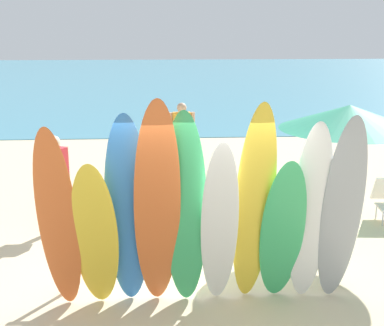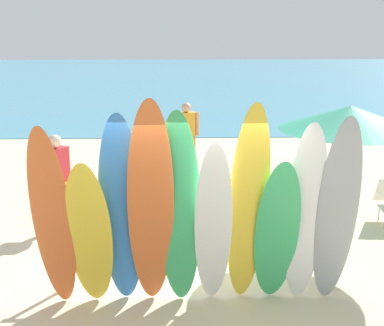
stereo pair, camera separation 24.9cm
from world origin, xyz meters
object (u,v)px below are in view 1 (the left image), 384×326
(surfboard_white_5, at_px, (219,226))
(beachgoer_midbeach, at_px, (56,176))
(surfboard_yellow_1, at_px, (95,237))
(surfboard_green_4, at_px, (185,212))
(surfboard_blue_2, at_px, (128,213))
(surfboard_grey_9, at_px, (342,212))
(surfboard_green_7, at_px, (282,232))
(surfboard_orange_3, at_px, (157,209))
(beachgoer_by_water, at_px, (182,132))
(surfboard_rack, at_px, (201,255))
(beach_umbrella, at_px, (349,117))
(surfboard_orange_0, at_px, (58,222))
(surfboard_white_8, at_px, (310,215))
(surfboard_yellow_6, at_px, (254,207))

(surfboard_white_5, distance_m, beachgoer_midbeach, 3.89)
(surfboard_yellow_1, height_order, surfboard_green_4, surfboard_green_4)
(surfboard_yellow_1, distance_m, surfboard_blue_2, 0.50)
(surfboard_grey_9, bearing_deg, surfboard_green_4, -179.98)
(surfboard_green_7, height_order, surfboard_grey_9, surfboard_grey_9)
(surfboard_white_5, relative_size, beachgoer_midbeach, 1.38)
(surfboard_grey_9, bearing_deg, surfboard_orange_3, -177.96)
(surfboard_grey_9, relative_size, beachgoer_midbeach, 1.52)
(surfboard_blue_2, xyz_separation_m, beachgoer_by_water, (0.93, 6.59, -0.31))
(surfboard_grey_9, bearing_deg, surfboard_rack, 164.90)
(surfboard_white_5, xyz_separation_m, surfboard_grey_9, (1.55, 0.04, 0.14))
(surfboard_white_5, bearing_deg, surfboard_yellow_1, 179.94)
(beach_umbrella, bearing_deg, surfboard_yellow_1, -150.63)
(beachgoer_by_water, relative_size, beachgoer_midbeach, 1.00)
(surfboard_rack, bearing_deg, surfboard_orange_0, -163.38)
(surfboard_orange_3, xyz_separation_m, surfboard_white_8, (1.93, 0.09, -0.16))
(surfboard_blue_2, bearing_deg, surfboard_white_8, -1.78)
(surfboard_blue_2, distance_m, surfboard_grey_9, 2.69)
(beachgoer_by_water, bearing_deg, surfboard_white_8, -81.84)
(surfboard_orange_3, relative_size, surfboard_green_7, 1.38)
(surfboard_white_5, distance_m, beach_umbrella, 3.40)
(surfboard_yellow_1, xyz_separation_m, surfboard_green_4, (1.12, 0.02, 0.30))
(surfboard_green_7, relative_size, beach_umbrella, 0.91)
(surfboard_green_4, xyz_separation_m, surfboard_yellow_6, (0.86, -0.02, 0.05))
(surfboard_orange_0, bearing_deg, surfboard_yellow_6, 4.69)
(surfboard_rack, height_order, surfboard_blue_2, surfboard_blue_2)
(surfboard_yellow_1, height_order, beach_umbrella, beach_umbrella)
(surfboard_orange_0, bearing_deg, surfboard_orange_3, 3.19)
(surfboard_white_8, height_order, surfboard_grey_9, surfboard_grey_9)
(surfboard_blue_2, bearing_deg, beachgoer_midbeach, 116.15)
(beach_umbrella, bearing_deg, surfboard_white_5, -136.54)
(surfboard_rack, relative_size, surfboard_white_5, 1.64)
(surfboard_yellow_6, distance_m, beach_umbrella, 3.02)
(surfboard_green_7, xyz_separation_m, beach_umbrella, (1.55, 2.17, 1.09))
(beach_umbrella, bearing_deg, surfboard_blue_2, -148.68)
(surfboard_blue_2, relative_size, surfboard_green_4, 0.99)
(surfboard_yellow_1, bearing_deg, beachgoer_by_water, 80.30)
(surfboard_orange_0, height_order, surfboard_green_7, surfboard_orange_0)
(surfboard_grey_9, bearing_deg, surfboard_blue_2, 179.28)
(surfboard_green_4, bearing_deg, surfboard_white_5, -3.74)
(surfboard_yellow_1, height_order, surfboard_white_5, surfboard_white_5)
(surfboard_blue_2, distance_m, surfboard_green_7, 1.97)
(surfboard_white_5, distance_m, beachgoer_by_water, 6.71)
(surfboard_white_5, xyz_separation_m, beach_umbrella, (2.37, 2.25, 0.96))
(surfboard_yellow_1, xyz_separation_m, surfboard_white_8, (2.70, 0.04, 0.22))
(surfboard_yellow_1, bearing_deg, surfboard_yellow_6, 1.68)
(beach_umbrella, bearing_deg, surfboard_green_4, -142.06)
(surfboard_orange_0, bearing_deg, beach_umbrella, 30.93)
(surfboard_grey_9, bearing_deg, beach_umbrella, 70.38)
(surfboard_white_5, bearing_deg, surfboard_grey_9, 3.08)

